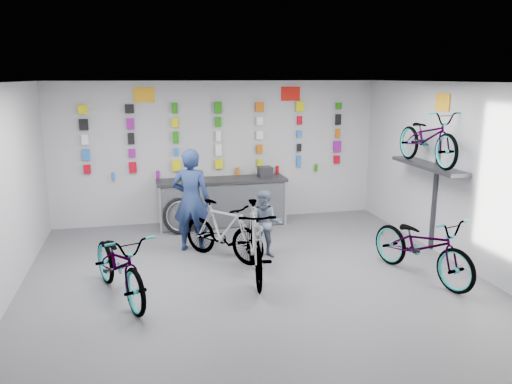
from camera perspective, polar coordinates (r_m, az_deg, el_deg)
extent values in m
plane|color=#535358|center=(7.40, 0.69, -11.53)|extent=(8.00, 8.00, 0.00)
plane|color=white|center=(6.73, 0.76, 12.37)|extent=(8.00, 8.00, 0.00)
plane|color=silver|center=(10.78, -4.35, 4.58)|extent=(7.00, 0.00, 7.00)
plane|color=silver|center=(3.39, 17.60, -15.34)|extent=(7.00, 0.00, 7.00)
plane|color=silver|center=(8.44, 24.47, 1.08)|extent=(0.00, 8.00, 8.00)
cube|color=black|center=(10.55, -3.87, -1.42)|extent=(2.60, 0.60, 0.90)
cube|color=silver|center=(10.26, -3.61, -1.66)|extent=(2.60, 0.02, 0.90)
cube|color=silver|center=(10.13, -10.88, -2.06)|extent=(0.04, 0.04, 0.96)
cube|color=silver|center=(10.54, 3.38, -1.26)|extent=(0.04, 0.04, 0.96)
cube|color=black|center=(10.43, -3.92, 1.35)|extent=(2.70, 0.66, 0.06)
cube|color=#BF0418|center=(10.69, -18.74, 2.49)|extent=(0.14, 0.06, 0.18)
cube|color=#BF0418|center=(10.63, -13.91, 2.75)|extent=(0.15, 0.06, 0.22)
cube|color=#DBDB07|center=(10.65, -9.06, 2.99)|extent=(0.18, 0.06, 0.23)
cube|color=#DBDB07|center=(10.75, -4.27, 3.21)|extent=(0.16, 0.06, 0.20)
cube|color=#DBDB07|center=(10.92, 0.41, 3.40)|extent=(0.10, 0.06, 0.14)
cube|color=blue|center=(11.16, 4.92, 3.56)|extent=(0.09, 0.06, 0.24)
cube|color=#BF0418|center=(11.47, 9.21, 3.70)|extent=(0.13, 0.06, 0.18)
cube|color=blue|center=(10.64, -18.85, 4.08)|extent=(0.15, 0.06, 0.21)
cube|color=#8A128A|center=(10.58, -13.99, 4.35)|extent=(0.14, 0.06, 0.16)
cube|color=blue|center=(10.60, -9.12, 4.59)|extent=(0.09, 0.06, 0.15)
cube|color=white|center=(10.70, -4.29, 4.79)|extent=(0.13, 0.06, 0.24)
cube|color=#CD5E0A|center=(10.87, 0.42, 4.96)|extent=(0.13, 0.06, 0.18)
cube|color=black|center=(11.12, 4.95, 5.09)|extent=(0.09, 0.06, 0.16)
cube|color=#8A128A|center=(11.42, 9.27, 5.18)|extent=(0.17, 0.06, 0.24)
cube|color=white|center=(10.60, -18.97, 5.68)|extent=(0.13, 0.06, 0.20)
cube|color=black|center=(10.54, -14.08, 5.96)|extent=(0.13, 0.06, 0.23)
cube|color=#217F0D|center=(10.57, -9.18, 6.20)|extent=(0.11, 0.06, 0.24)
cube|color=white|center=(10.66, -4.32, 6.39)|extent=(0.10, 0.06, 0.21)
cube|color=white|center=(10.84, 0.42, 6.53)|extent=(0.14, 0.06, 0.18)
cube|color=blue|center=(11.08, 4.98, 6.62)|extent=(0.11, 0.06, 0.15)
cube|color=#CD5E0A|center=(11.39, 9.32, 6.68)|extent=(0.10, 0.06, 0.19)
cube|color=black|center=(10.57, -19.09, 7.29)|extent=(0.17, 0.06, 0.22)
cube|color=#8A128A|center=(10.51, -14.17, 7.58)|extent=(0.15, 0.06, 0.22)
cube|color=#DBDB07|center=(10.53, -9.24, 7.82)|extent=(0.13, 0.06, 0.19)
cube|color=#217F0D|center=(10.63, -4.35, 7.99)|extent=(0.12, 0.06, 0.21)
cube|color=white|center=(10.81, 0.42, 8.11)|extent=(0.14, 0.06, 0.17)
cube|color=#BF0418|center=(11.05, 5.01, 8.17)|extent=(0.10, 0.06, 0.18)
cube|color=black|center=(11.36, 9.38, 8.18)|extent=(0.12, 0.06, 0.24)
cube|color=#DBDB07|center=(10.55, -19.21, 8.91)|extent=(0.17, 0.06, 0.17)
cube|color=black|center=(10.49, -14.27, 9.21)|extent=(0.18, 0.06, 0.18)
cube|color=#217F0D|center=(10.51, -9.30, 9.44)|extent=(0.12, 0.06, 0.22)
cube|color=#217F0D|center=(10.61, -4.38, 9.61)|extent=(0.15, 0.06, 0.24)
cube|color=#CD5E0A|center=(10.78, 0.42, 9.70)|extent=(0.18, 0.06, 0.21)
cube|color=#DBDB07|center=(11.03, 5.04, 9.72)|extent=(0.17, 0.06, 0.22)
cube|color=#217F0D|center=(11.34, 9.44, 9.69)|extent=(0.13, 0.06, 0.14)
cylinder|color=blue|center=(10.66, -16.01, 1.72)|extent=(0.07, 0.07, 0.16)
cylinder|color=#8A128A|center=(10.64, -11.17, 1.97)|extent=(0.07, 0.07, 0.16)
cylinder|color=#CD5E0A|center=(10.83, -2.14, 2.39)|extent=(0.07, 0.07, 0.16)
cylinder|color=#BF0418|center=(11.03, 2.46, 2.59)|extent=(0.07, 0.07, 0.16)
cylinder|color=#217F0D|center=(11.30, 6.87, 2.76)|extent=(0.07, 0.07, 0.16)
cube|color=#333338|center=(9.29, 19.08, 2.85)|extent=(0.38, 1.90, 0.06)
cube|color=#333338|center=(9.49, 19.75, -0.39)|extent=(0.04, 0.10, 2.00)
cube|color=#FCAB17|center=(10.53, -12.69, 10.78)|extent=(0.42, 0.02, 0.30)
cube|color=red|center=(11.00, 3.98, 11.14)|extent=(0.42, 0.02, 0.30)
cube|color=#FCAB17|center=(9.27, 20.54, 9.58)|extent=(0.02, 0.40, 0.30)
imported|color=gray|center=(7.34, -15.32, -7.94)|extent=(1.31, 2.06, 1.02)
imported|color=gray|center=(7.78, -0.13, -5.66)|extent=(0.80, 2.00, 1.17)
imported|color=gray|center=(8.20, 18.47, -5.82)|extent=(1.23, 2.11, 1.05)
imported|color=gray|center=(8.57, -3.78, -4.43)|extent=(1.49, 1.59, 1.02)
imported|color=gray|center=(9.19, 19.04, 5.93)|extent=(0.63, 1.80, 0.95)
imported|color=navy|center=(8.95, -7.41, -0.95)|extent=(0.78, 0.63, 1.86)
imported|color=slate|center=(8.62, 1.10, -3.71)|extent=(0.68, 0.59, 1.19)
torus|color=black|center=(10.11, -8.62, -2.72)|extent=(0.79, 0.45, 0.74)
torus|color=silver|center=(10.11, -8.62, -2.72)|extent=(0.63, 0.34, 0.59)
cube|color=black|center=(10.59, 1.04, 2.32)|extent=(0.28, 0.30, 0.22)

